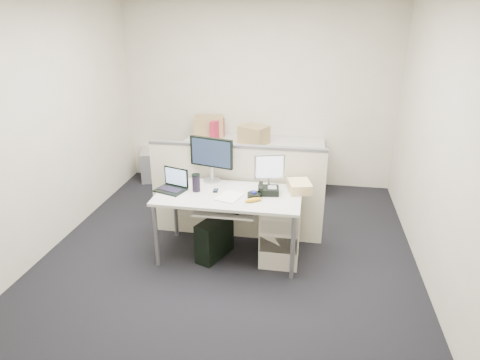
% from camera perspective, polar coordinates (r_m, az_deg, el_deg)
% --- Properties ---
extents(floor, '(4.00, 4.50, 0.01)m').
position_cam_1_polar(floor, '(4.78, -1.45, -9.97)').
color(floor, black).
rests_on(floor, ground).
extents(wall_back, '(4.00, 0.02, 2.70)m').
position_cam_1_polar(wall_back, '(6.40, 2.38, 11.30)').
color(wall_back, beige).
rests_on(wall_back, ground).
extents(wall_front, '(4.00, 0.02, 2.70)m').
position_cam_1_polar(wall_front, '(2.24, -13.05, -10.10)').
color(wall_front, beige).
rests_on(wall_front, ground).
extents(wall_left, '(0.02, 4.50, 2.70)m').
position_cam_1_polar(wall_left, '(5.01, -24.82, 6.36)').
color(wall_left, beige).
rests_on(wall_left, ground).
extents(wall_right, '(0.02, 4.50, 2.70)m').
position_cam_1_polar(wall_right, '(4.32, 25.44, 4.05)').
color(wall_right, beige).
rests_on(wall_right, ground).
extents(desk, '(1.50, 0.75, 0.73)m').
position_cam_1_polar(desk, '(4.47, -1.53, -2.65)').
color(desk, beige).
rests_on(desk, floor).
extents(keyboard_tray, '(0.62, 0.32, 0.02)m').
position_cam_1_polar(keyboard_tray, '(4.33, -1.98, -4.15)').
color(keyboard_tray, beige).
rests_on(keyboard_tray, desk).
extents(drawer_pedestal, '(0.40, 0.55, 0.65)m').
position_cam_1_polar(drawer_pedestal, '(4.60, 5.42, -6.71)').
color(drawer_pedestal, beige).
rests_on(drawer_pedestal, floor).
extents(cubicle_partition, '(2.00, 0.06, 1.10)m').
position_cam_1_polar(cubicle_partition, '(4.91, -0.51, -1.75)').
color(cubicle_partition, beige).
rests_on(cubicle_partition, floor).
extents(back_counter, '(2.00, 0.60, 0.72)m').
position_cam_1_polar(back_counter, '(6.35, 1.86, 1.96)').
color(back_counter, beige).
rests_on(back_counter, floor).
extents(monitor_main, '(0.54, 0.31, 0.50)m').
position_cam_1_polar(monitor_main, '(4.69, -3.81, 2.71)').
color(monitor_main, black).
rests_on(monitor_main, desk).
extents(monitor_small, '(0.35, 0.25, 0.39)m').
position_cam_1_polar(monitor_small, '(4.48, 3.92, 0.99)').
color(monitor_small, '#B7B7BC').
rests_on(monitor_small, desk).
extents(laptop, '(0.35, 0.31, 0.22)m').
position_cam_1_polar(laptop, '(4.53, -9.31, -0.12)').
color(laptop, black).
rests_on(laptop, desk).
extents(trackball, '(0.15, 0.15, 0.05)m').
position_cam_1_polar(trackball, '(4.34, 1.86, -2.06)').
color(trackball, black).
rests_on(trackball, desk).
extents(desk_phone, '(0.23, 0.20, 0.07)m').
position_cam_1_polar(desk_phone, '(4.45, 3.80, -1.41)').
color(desk_phone, black).
rests_on(desk_phone, desk).
extents(paper_stack, '(0.29, 0.33, 0.01)m').
position_cam_1_polar(paper_stack, '(4.36, -1.41, -2.24)').
color(paper_stack, white).
rests_on(paper_stack, desk).
extents(sticky_pad, '(0.09, 0.09, 0.01)m').
position_cam_1_polar(sticky_pad, '(4.41, -2.29, -2.01)').
color(sticky_pad, gold).
rests_on(sticky_pad, desk).
extents(travel_mug, '(0.10, 0.10, 0.18)m').
position_cam_1_polar(travel_mug, '(4.50, -5.87, -0.43)').
color(travel_mug, black).
rests_on(travel_mug, desk).
extents(banana, '(0.19, 0.13, 0.04)m').
position_cam_1_polar(banana, '(4.26, 1.78, -2.67)').
color(banana, yellow).
rests_on(banana, desk).
extents(cellphone, '(0.06, 0.10, 0.01)m').
position_cam_1_polar(cellphone, '(4.51, -3.28, -1.42)').
color(cellphone, black).
rests_on(cellphone, desk).
extents(manila_folders, '(0.28, 0.33, 0.11)m').
position_cam_1_polar(manila_folders, '(4.53, 7.92, -0.86)').
color(manila_folders, '#EFD58C').
rests_on(manila_folders, desk).
extents(keyboard, '(0.48, 0.27, 0.03)m').
position_cam_1_polar(keyboard, '(4.36, -2.52, -3.60)').
color(keyboard, black).
rests_on(keyboard, keyboard_tray).
extents(pc_tower_desk, '(0.35, 0.51, 0.44)m').
position_cam_1_polar(pc_tower_desk, '(4.66, -3.42, -7.75)').
color(pc_tower_desk, black).
rests_on(pc_tower_desk, floor).
extents(pc_tower_spare_dark, '(0.24, 0.43, 0.38)m').
position_cam_1_polar(pc_tower_spare_dark, '(6.36, -7.95, 0.13)').
color(pc_tower_spare_dark, black).
rests_on(pc_tower_spare_dark, floor).
extents(pc_tower_spare_silver, '(0.34, 0.53, 0.46)m').
position_cam_1_polar(pc_tower_spare_silver, '(6.91, -12.15, 1.98)').
color(pc_tower_spare_silver, '#B7B7BC').
rests_on(pc_tower_spare_silver, floor).
extents(cardboard_box_left, '(0.49, 0.40, 0.32)m').
position_cam_1_polar(cardboard_box_left, '(6.43, -4.16, 7.04)').
color(cardboard_box_left, olive).
rests_on(cardboard_box_left, back_counter).
extents(cardboard_box_right, '(0.47, 0.43, 0.27)m').
position_cam_1_polar(cardboard_box_right, '(6.08, 1.85, 5.97)').
color(cardboard_box_right, olive).
rests_on(cardboard_box_right, back_counter).
extents(red_binder, '(0.16, 0.33, 0.30)m').
position_cam_1_polar(red_binder, '(6.31, -3.04, 6.67)').
color(red_binder, '#A11A32').
rests_on(red_binder, back_counter).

